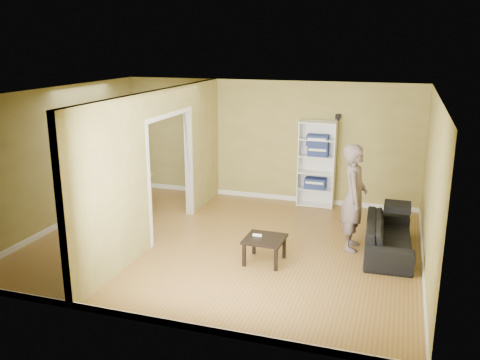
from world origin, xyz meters
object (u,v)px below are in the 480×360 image
person (355,189)px  bookshelf (317,164)px  chair_left (88,182)px  coffee_table (265,241)px  sofa (389,231)px  chair_near (107,199)px  chair_far (137,178)px  dining_table (119,181)px

person → bookshelf: (-0.98, 2.16, -0.15)m
person → chair_left: size_ratio=2.01×
bookshelf → coffee_table: bookshelf is taller
sofa → person: (-0.60, -0.03, 0.69)m
chair_left → chair_near: 1.12m
chair_left → chair_near: size_ratio=1.17×
sofa → coffee_table: size_ratio=3.11×
person → chair_left: person is taller
person → chair_left: 5.60m
person → chair_left: bearing=80.6°
bookshelf → chair_left: (-4.57, -1.54, -0.38)m
coffee_table → chair_near: bearing=164.9°
bookshelf → chair_far: bookshelf is taller
dining_table → chair_near: chair_near is taller
sofa → chair_left: 6.17m
sofa → bookshelf: bearing=33.9°
coffee_table → chair_far: bearing=147.7°
dining_table → chair_far: size_ratio=1.10×
sofa → chair_near: 5.26m
coffee_table → chair_left: bearing=159.4°
dining_table → person: bearing=-6.6°
coffee_table → chair_left: size_ratio=0.59×
person → coffee_table: person is taller
sofa → dining_table: size_ratio=1.65×
bookshelf → chair_left: bearing=-161.4°
chair_near → chair_far: chair_far is taller
chair_left → bookshelf: bearing=119.9°
person → chair_far: 4.88m
dining_table → chair_left: bearing=174.6°
bookshelf → chair_left: bookshelf is taller
sofa → person: person is taller
sofa → dining_table: 5.37m
coffee_table → chair_near: size_ratio=0.69×
sofa → person: 0.91m
chair_near → chair_left: bearing=120.3°
person → dining_table: 4.79m
dining_table → bookshelf: bearing=23.2°
coffee_table → dining_table: 3.83m
person → sofa: bearing=-90.5°
bookshelf → chair_far: size_ratio=1.71×
bookshelf → person: bearing=-65.7°
sofa → chair_near: size_ratio=2.13×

